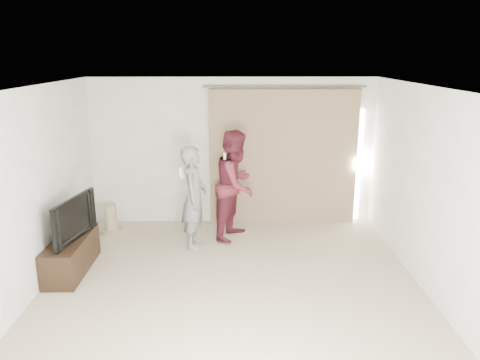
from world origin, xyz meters
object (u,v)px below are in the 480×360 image
tv (68,218)px  person_woman (236,185)px  person_man (194,197)px  tv_console (72,255)px

tv → person_woman: bearing=-49.9°
person_woman → tv: bearing=-151.4°
person_woman → person_man: bearing=-148.2°
tv → person_man: size_ratio=0.65×
tv → person_man: 1.88m
tv → person_woman: (2.33, 1.27, 0.11)m
tv_console → person_woman: (2.33, 1.27, 0.66)m
tv → tv_console: bearing=0.0°
person_man → person_woman: 0.78m
tv_console → person_woman: person_woman is taller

